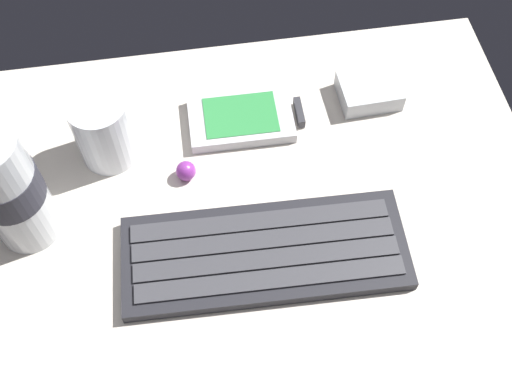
# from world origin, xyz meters

# --- Properties ---
(ground_plane) EXTENTS (0.64, 0.48, 0.03)m
(ground_plane) POSITION_xyz_m (0.00, -0.00, -0.01)
(ground_plane) COLOR beige
(keyboard) EXTENTS (0.29, 0.12, 0.02)m
(keyboard) POSITION_xyz_m (-0.00, -0.06, 0.01)
(keyboard) COLOR #232328
(keyboard) RESTS_ON ground_plane
(handheld_device) EXTENTS (0.13, 0.08, 0.02)m
(handheld_device) POSITION_xyz_m (0.01, 0.11, 0.01)
(handheld_device) COLOR silver
(handheld_device) RESTS_ON ground_plane
(juice_cup) EXTENTS (0.06, 0.06, 0.09)m
(juice_cup) POSITION_xyz_m (-0.15, 0.10, 0.04)
(juice_cup) COLOR silver
(juice_cup) RESTS_ON ground_plane
(water_bottle) EXTENTS (0.07, 0.07, 0.21)m
(water_bottle) POSITION_xyz_m (-0.24, 0.01, 0.09)
(water_bottle) COLOR silver
(water_bottle) RESTS_ON ground_plane
(charger_block) EXTENTS (0.07, 0.06, 0.02)m
(charger_block) POSITION_xyz_m (0.16, 0.13, 0.01)
(charger_block) COLOR silver
(charger_block) RESTS_ON ground_plane
(trackball_mouse) EXTENTS (0.02, 0.02, 0.02)m
(trackball_mouse) POSITION_xyz_m (-0.07, 0.05, 0.01)
(trackball_mouse) COLOR purple
(trackball_mouse) RESTS_ON ground_plane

